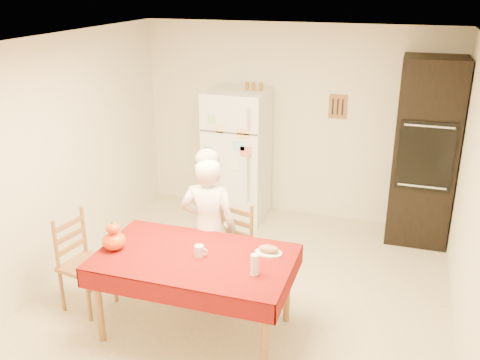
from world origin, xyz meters
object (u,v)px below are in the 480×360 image
at_px(chair_left, 81,258).
at_px(oven_cabinet, 425,153).
at_px(chair_far, 230,245).
at_px(dining_table, 195,263).
at_px(wine_glass, 255,264).
at_px(bread_plate, 269,253).
at_px(seated_woman, 209,229).
at_px(coffee_mug, 199,251).
at_px(refrigerator, 237,156).
at_px(pumpkin_lower, 114,241).

bearing_deg(chair_left, oven_cabinet, -40.47).
bearing_deg(chair_left, chair_far, -51.31).
height_order(dining_table, chair_far, chair_far).
height_order(dining_table, wine_glass, wine_glass).
xyz_separation_m(oven_cabinet, bread_plate, (-1.26, -2.30, -0.33)).
bearing_deg(seated_woman, coffee_mug, 94.41).
relative_size(oven_cabinet, bread_plate, 9.17).
xyz_separation_m(dining_table, bread_plate, (0.60, 0.23, 0.08)).
height_order(chair_left, bread_plate, chair_left).
relative_size(coffee_mug, wine_glass, 0.57).
distance_m(refrigerator, wine_glass, 2.80).
distance_m(chair_left, coffee_mug, 1.28).
bearing_deg(pumpkin_lower, chair_left, 162.67).
bearing_deg(bread_plate, chair_far, 136.03).
bearing_deg(chair_far, coffee_mug, -76.21).
xyz_separation_m(chair_left, seated_woman, (1.11, 0.52, 0.24)).
height_order(oven_cabinet, chair_left, oven_cabinet).
xyz_separation_m(chair_far, seated_woman, (-0.16, -0.16, 0.24)).
height_order(refrigerator, dining_table, refrigerator).
height_order(wine_glass, bread_plate, wine_glass).
distance_m(oven_cabinet, bread_plate, 2.65).
distance_m(seated_woman, coffee_mug, 0.58).
bearing_deg(coffee_mug, chair_far, 87.24).
relative_size(seated_woman, coffee_mug, 14.86).
bearing_deg(pumpkin_lower, seated_woman, 46.83).
bearing_deg(coffee_mug, refrigerator, 100.60).
bearing_deg(refrigerator, dining_table, -80.34).
distance_m(pumpkin_lower, bread_plate, 1.36).
bearing_deg(oven_cabinet, bread_plate, -118.65).
bearing_deg(dining_table, oven_cabinet, 53.80).
relative_size(chair_left, pumpkin_lower, 4.53).
xyz_separation_m(coffee_mug, bread_plate, (0.56, 0.22, -0.04)).
bearing_deg(refrigerator, bread_plate, -65.65).
height_order(seated_woman, wine_glass, seated_woman).
distance_m(refrigerator, pumpkin_lower, 2.60).
distance_m(wine_glass, bread_plate, 0.37).
relative_size(oven_cabinet, seated_woman, 1.48).
bearing_deg(coffee_mug, pumpkin_lower, -171.96).
bearing_deg(chair_left, refrigerator, -7.22).
relative_size(seated_woman, bread_plate, 6.19).
relative_size(chair_left, bread_plate, 3.96).
distance_m(refrigerator, chair_far, 1.85).
bearing_deg(chair_left, coffee_mug, -81.54).
xyz_separation_m(chair_left, coffee_mug, (1.24, -0.04, 0.30)).
relative_size(dining_table, wine_glass, 9.66).
xyz_separation_m(refrigerator, chair_far, (0.50, -1.75, -0.34)).
height_order(chair_far, bread_plate, chair_far).
xyz_separation_m(refrigerator, oven_cabinet, (2.28, 0.05, 0.25)).
distance_m(dining_table, chair_left, 1.21).
bearing_deg(coffee_mug, oven_cabinet, 54.29).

